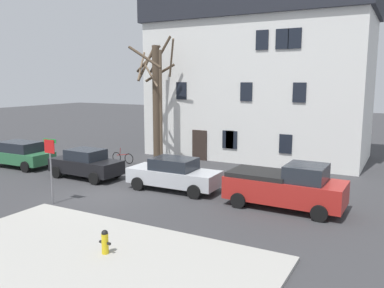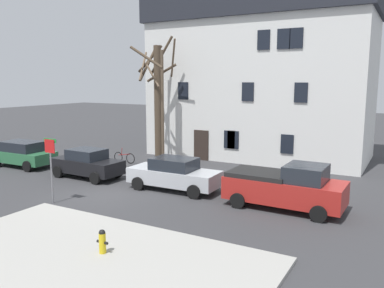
{
  "view_description": "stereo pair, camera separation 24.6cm",
  "coord_description": "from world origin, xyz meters",
  "px_view_note": "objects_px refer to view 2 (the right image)",
  "views": [
    {
      "loc": [
        12.72,
        -14.28,
        5.53
      ],
      "look_at": [
        3.8,
        2.12,
        2.52
      ],
      "focal_mm": 37.05,
      "sensor_mm": 36.0,
      "label": 1
    },
    {
      "loc": [
        12.93,
        -14.16,
        5.53
      ],
      "look_at": [
        3.8,
        2.12,
        2.52
      ],
      "focal_mm": 37.05,
      "sensor_mm": 36.0,
      "label": 2
    }
  ],
  "objects_px": {
    "car_silver_sedan": "(174,174)",
    "fire_hydrant": "(102,241)",
    "pickup_truck_red": "(285,187)",
    "building_main": "(260,76)",
    "car_black_sedan": "(87,163)",
    "tree_bare_mid": "(161,103)",
    "bicycle_leaning": "(124,158)",
    "street_sign_pole": "(51,159)",
    "car_green_wagon": "(23,153)",
    "tree_bare_near": "(157,98)"
  },
  "relations": [
    {
      "from": "car_green_wagon",
      "to": "fire_hydrant",
      "type": "bearing_deg",
      "value": -29.42
    },
    {
      "from": "car_black_sedan",
      "to": "fire_hydrant",
      "type": "distance_m",
      "value": 10.81
    },
    {
      "from": "car_black_sedan",
      "to": "car_silver_sedan",
      "type": "height_order",
      "value": "car_black_sedan"
    },
    {
      "from": "tree_bare_mid",
      "to": "bicycle_leaning",
      "type": "bearing_deg",
      "value": -143.41
    },
    {
      "from": "street_sign_pole",
      "to": "bicycle_leaning",
      "type": "relative_size",
      "value": 1.7
    },
    {
      "from": "car_green_wagon",
      "to": "car_black_sedan",
      "type": "distance_m",
      "value": 5.74
    },
    {
      "from": "car_green_wagon",
      "to": "pickup_truck_red",
      "type": "bearing_deg",
      "value": -0.24
    },
    {
      "from": "car_green_wagon",
      "to": "pickup_truck_red",
      "type": "relative_size",
      "value": 0.84
    },
    {
      "from": "car_black_sedan",
      "to": "bicycle_leaning",
      "type": "bearing_deg",
      "value": 100.17
    },
    {
      "from": "car_silver_sedan",
      "to": "fire_hydrant",
      "type": "bearing_deg",
      "value": -74.66
    },
    {
      "from": "tree_bare_mid",
      "to": "pickup_truck_red",
      "type": "height_order",
      "value": "tree_bare_mid"
    },
    {
      "from": "tree_bare_near",
      "to": "car_green_wagon",
      "type": "distance_m",
      "value": 9.4
    },
    {
      "from": "car_green_wagon",
      "to": "car_black_sedan",
      "type": "relative_size",
      "value": 0.99
    },
    {
      "from": "building_main",
      "to": "car_black_sedan",
      "type": "distance_m",
      "value": 13.96
    },
    {
      "from": "tree_bare_mid",
      "to": "building_main",
      "type": "bearing_deg",
      "value": 49.43
    },
    {
      "from": "tree_bare_mid",
      "to": "car_green_wagon",
      "type": "distance_m",
      "value": 9.49
    },
    {
      "from": "bicycle_leaning",
      "to": "car_silver_sedan",
      "type": "bearing_deg",
      "value": -31.94
    },
    {
      "from": "car_green_wagon",
      "to": "street_sign_pole",
      "type": "distance_m",
      "value": 9.09
    },
    {
      "from": "building_main",
      "to": "car_green_wagon",
      "type": "height_order",
      "value": "building_main"
    },
    {
      "from": "building_main",
      "to": "bicycle_leaning",
      "type": "relative_size",
      "value": 8.93
    },
    {
      "from": "car_green_wagon",
      "to": "car_silver_sedan",
      "type": "height_order",
      "value": "car_silver_sedan"
    },
    {
      "from": "pickup_truck_red",
      "to": "fire_hydrant",
      "type": "height_order",
      "value": "pickup_truck_red"
    },
    {
      "from": "tree_bare_near",
      "to": "bicycle_leaning",
      "type": "distance_m",
      "value": 4.62
    },
    {
      "from": "tree_bare_mid",
      "to": "bicycle_leaning",
      "type": "height_order",
      "value": "tree_bare_mid"
    },
    {
      "from": "bicycle_leaning",
      "to": "pickup_truck_red",
      "type": "bearing_deg",
      "value": -18.8
    },
    {
      "from": "bicycle_leaning",
      "to": "tree_bare_near",
      "type": "bearing_deg",
      "value": 37.08
    },
    {
      "from": "fire_hydrant",
      "to": "bicycle_leaning",
      "type": "height_order",
      "value": "bicycle_leaning"
    },
    {
      "from": "tree_bare_mid",
      "to": "bicycle_leaning",
      "type": "distance_m",
      "value": 4.46
    },
    {
      "from": "tree_bare_near",
      "to": "car_silver_sedan",
      "type": "height_order",
      "value": "tree_bare_near"
    },
    {
      "from": "car_green_wagon",
      "to": "street_sign_pole",
      "type": "relative_size",
      "value": 1.44
    },
    {
      "from": "building_main",
      "to": "tree_bare_mid",
      "type": "xyz_separation_m",
      "value": [
        -4.89,
        -5.72,
        -1.81
      ]
    },
    {
      "from": "building_main",
      "to": "bicycle_leaning",
      "type": "xyz_separation_m",
      "value": [
        -6.9,
        -7.21,
        -5.5
      ]
    },
    {
      "from": "car_silver_sedan",
      "to": "pickup_truck_red",
      "type": "height_order",
      "value": "pickup_truck_red"
    },
    {
      "from": "tree_bare_near",
      "to": "fire_hydrant",
      "type": "height_order",
      "value": "tree_bare_near"
    },
    {
      "from": "car_silver_sedan",
      "to": "car_green_wagon",
      "type": "bearing_deg",
      "value": -179.71
    },
    {
      "from": "building_main",
      "to": "car_black_sedan",
      "type": "xyz_separation_m",
      "value": [
        -6.14,
        -11.48,
        -5.03
      ]
    },
    {
      "from": "car_green_wagon",
      "to": "pickup_truck_red",
      "type": "distance_m",
      "value": 17.2
    },
    {
      "from": "car_green_wagon",
      "to": "bicycle_leaning",
      "type": "relative_size",
      "value": 2.45
    },
    {
      "from": "car_black_sedan",
      "to": "street_sign_pole",
      "type": "bearing_deg",
      "value": -64.66
    },
    {
      "from": "building_main",
      "to": "car_black_sedan",
      "type": "height_order",
      "value": "building_main"
    },
    {
      "from": "tree_bare_mid",
      "to": "fire_hydrant",
      "type": "xyz_separation_m",
      "value": [
        6.58,
        -13.23,
        -3.54
      ]
    },
    {
      "from": "car_green_wagon",
      "to": "car_black_sedan",
      "type": "bearing_deg",
      "value": -1.82
    },
    {
      "from": "car_black_sedan",
      "to": "pickup_truck_red",
      "type": "height_order",
      "value": "pickup_truck_red"
    },
    {
      "from": "tree_bare_mid",
      "to": "car_silver_sedan",
      "type": "distance_m",
      "value": 7.8
    },
    {
      "from": "tree_bare_near",
      "to": "car_green_wagon",
      "type": "relative_size",
      "value": 1.97
    },
    {
      "from": "street_sign_pole",
      "to": "bicycle_leaning",
      "type": "distance_m",
      "value": 9.23
    },
    {
      "from": "tree_bare_near",
      "to": "car_green_wagon",
      "type": "xyz_separation_m",
      "value": [
        -6.78,
        -5.46,
        -3.53
      ]
    },
    {
      "from": "car_silver_sedan",
      "to": "street_sign_pole",
      "type": "distance_m",
      "value": 5.99
    },
    {
      "from": "pickup_truck_red",
      "to": "fire_hydrant",
      "type": "xyz_separation_m",
      "value": [
        -3.65,
        -7.57,
        -0.45
      ]
    },
    {
      "from": "car_silver_sedan",
      "to": "fire_hydrant",
      "type": "relative_size",
      "value": 6.12
    }
  ]
}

